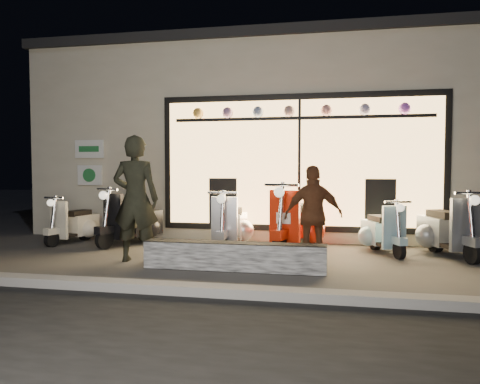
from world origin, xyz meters
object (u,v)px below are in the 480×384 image
Objects in this scene: graffiti_barrier at (234,256)px; woman at (314,215)px; scooter_red at (297,224)px; scooter_silver at (231,225)px; man at (136,199)px.

woman is at bearing 29.19° from graffiti_barrier.
scooter_red is at bearing 67.56° from graffiti_barrier.
woman reaches higher than scooter_silver.
man is (-2.38, -1.51, 0.51)m from scooter_red.
scooter_red is at bearing -152.63° from man.
man reaches higher than woman.
graffiti_barrier is 1.85× the size of scooter_silver.
scooter_silver is at bearing -132.00° from man.
woman is at bearing -39.11° from scooter_silver.
man reaches higher than graffiti_barrier.
scooter_red is (1.21, -0.05, 0.06)m from scooter_silver.
woman is (1.54, -1.26, 0.34)m from scooter_silver.
graffiti_barrier is 1.36m from woman.
graffiti_barrier is 1.93m from scooter_silver.
woman is (0.34, -1.21, 0.28)m from scooter_red.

